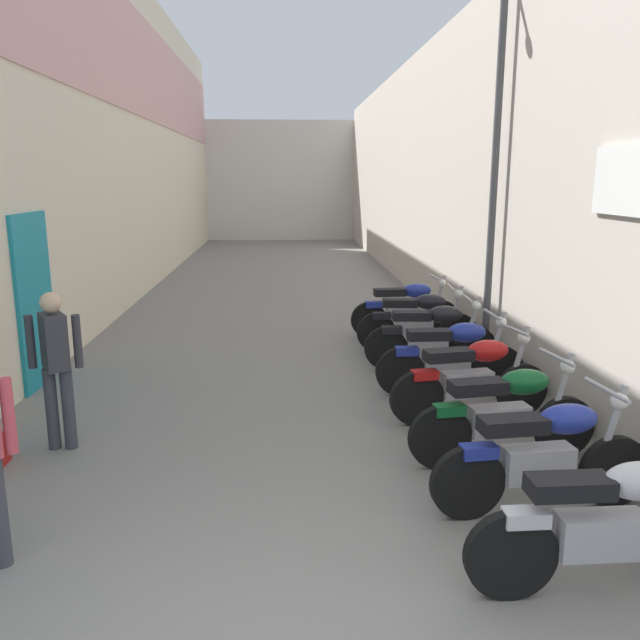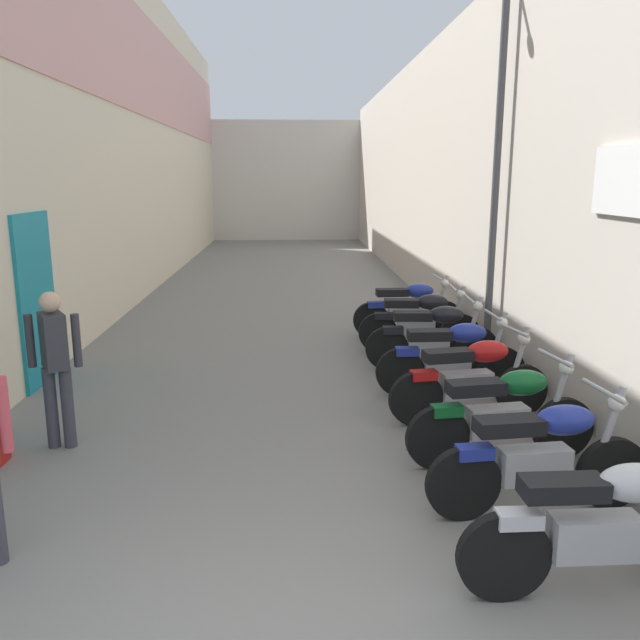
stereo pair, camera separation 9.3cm
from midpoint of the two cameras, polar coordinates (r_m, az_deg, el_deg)
The scene contains 14 objects.
ground_plane at distance 13.34m, azimuth -3.11°, elevation 1.17°, with size 40.97×40.97×0.00m, color slate.
building_left at distance 15.44m, azimuth -15.91°, elevation 15.57°, with size 0.45×24.97×7.06m.
building_right at distance 15.40m, azimuth 9.43°, elevation 12.50°, with size 0.45×24.97×5.32m.
building_far_end at distance 28.57m, azimuth -2.89°, elevation 12.20°, with size 9.16×2.00×4.93m, color beige.
motorcycle_nearest at distance 4.61m, azimuth 24.45°, elevation -16.16°, with size 1.85×0.58×1.04m.
motorcycle_second at distance 5.46m, azimuth 19.50°, elevation -11.17°, with size 1.85×0.58×1.04m.
motorcycle_third at distance 6.26m, azimuth 16.36°, elevation -7.86°, with size 1.84×0.58×1.04m.
motorcycle_fourth at distance 7.24m, azimuth 13.63°, elevation -4.93°, with size 1.84×0.58×1.04m.
motorcycle_fifth at distance 8.05m, azimuth 11.93°, elevation -3.08°, with size 1.85×0.58×1.04m.
motorcycle_sixth at distance 9.05m, azimuth 10.27°, elevation -1.26°, with size 1.85×0.58×1.04m.
motorcycle_seventh at distance 9.92m, azimuth 9.12°, elevation -0.01°, with size 1.85×0.58×1.04m.
motorcycle_eighth at distance 10.85m, azimuth 8.11°, elevation 1.11°, with size 1.85×0.58×1.04m.
pedestrian_mid_alley at distance 6.73m, azimuth -22.04°, elevation -3.14°, with size 0.52×0.39×1.57m.
street_lamp at distance 9.09m, azimuth 15.19°, elevation 13.92°, with size 0.79×0.18×5.02m.
Camera 2 is at (0.19, -2.60, 2.63)m, focal length 36.16 mm.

